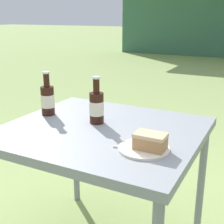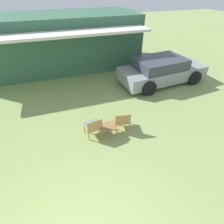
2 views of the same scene
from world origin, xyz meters
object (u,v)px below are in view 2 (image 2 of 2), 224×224
Objects in this scene: wicker_chair_cushioned at (93,126)px; garden_side_table at (107,127)px; parked_car at (161,70)px; wicker_chair_plain at (122,120)px.

wicker_chair_cushioned reaches higher than garden_side_table.
parked_car is 4.32m from wicker_chair_plain.
wicker_chair_plain is at bearing 170.07° from wicker_chair_cushioned.
wicker_chair_plain is 0.60m from garden_side_table.
parked_car reaches higher than garden_side_table.
garden_side_table is (-3.82, -2.97, -0.30)m from parked_car.
garden_side_table is at bearing -147.01° from parked_car.
parked_car is at bearing 37.86° from garden_side_table.
wicker_chair_cushioned is at bearing 162.32° from garden_side_table.
wicker_chair_cushioned is 0.49m from garden_side_table.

